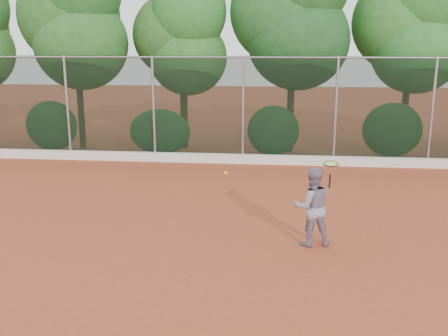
# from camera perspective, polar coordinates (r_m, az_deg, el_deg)

# --- Properties ---
(ground) EXTENTS (80.00, 80.00, 0.00)m
(ground) POSITION_cam_1_polar(r_m,az_deg,el_deg) (10.14, -0.60, -8.22)
(ground) COLOR #A44326
(ground) RESTS_ON ground
(concrete_curb) EXTENTS (24.00, 0.20, 0.30)m
(concrete_curb) POSITION_cam_1_polar(r_m,az_deg,el_deg) (16.60, 2.10, 1.05)
(concrete_curb) COLOR silver
(concrete_curb) RESTS_ON ground
(tennis_player) EXTENTS (0.87, 0.74, 1.56)m
(tennis_player) POSITION_cam_1_polar(r_m,az_deg,el_deg) (9.81, 10.00, -4.37)
(tennis_player) COLOR gray
(tennis_player) RESTS_ON ground
(chainlink_fence) EXTENTS (24.09, 0.09, 3.50)m
(chainlink_fence) POSITION_cam_1_polar(r_m,az_deg,el_deg) (16.49, 2.20, 6.99)
(chainlink_fence) COLOR black
(chainlink_fence) RESTS_ON ground
(foliage_backdrop) EXTENTS (23.70, 3.63, 7.55)m
(foliage_backdrop) POSITION_cam_1_polar(r_m,az_deg,el_deg) (18.41, 0.94, 15.63)
(foliage_backdrop) COLOR #3F2918
(foliage_backdrop) RESTS_ON ground
(tennis_racket) EXTENTS (0.29, 0.29, 0.53)m
(tennis_racket) POSITION_cam_1_polar(r_m,az_deg,el_deg) (9.50, 12.12, 0.24)
(tennis_racket) COLOR black
(tennis_racket) RESTS_ON ground
(tennis_ball_in_flight) EXTENTS (0.07, 0.07, 0.07)m
(tennis_ball_in_flight) POSITION_cam_1_polar(r_m,az_deg,el_deg) (9.74, 0.20, -0.56)
(tennis_ball_in_flight) COLOR #CAD831
(tennis_ball_in_flight) RESTS_ON ground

